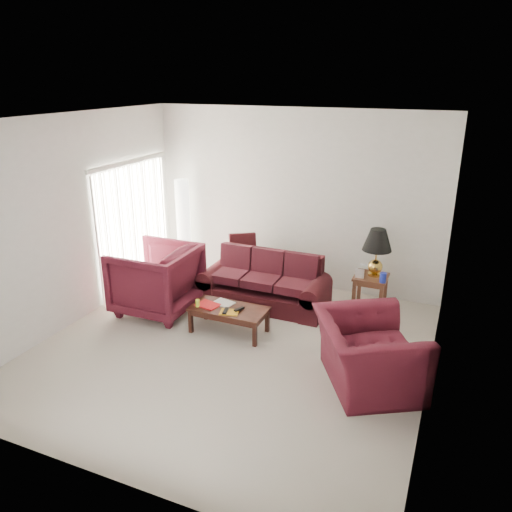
# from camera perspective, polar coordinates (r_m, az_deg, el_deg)

# --- Properties ---
(floor) EXTENTS (5.00, 5.00, 0.00)m
(floor) POSITION_cam_1_polar(r_m,az_deg,el_deg) (6.83, -2.84, -10.57)
(floor) COLOR #BEB2A2
(floor) RESTS_ON ground
(blinds) EXTENTS (0.10, 2.00, 2.16)m
(blinds) POSITION_cam_1_polar(r_m,az_deg,el_deg) (8.62, -13.79, 3.29)
(blinds) COLOR silver
(blinds) RESTS_ON ground
(sofa) EXTENTS (2.02, 0.89, 0.83)m
(sofa) POSITION_cam_1_polar(r_m,az_deg,el_deg) (7.87, 0.88, -2.89)
(sofa) COLOR black
(sofa) RESTS_ON ground
(throw_pillow) EXTENTS (0.50, 0.43, 0.47)m
(throw_pillow) POSITION_cam_1_polar(r_m,az_deg,el_deg) (8.59, -1.54, 1.10)
(throw_pillow) COLOR black
(throw_pillow) RESTS_ON sofa
(end_table) EXTENTS (0.51, 0.51, 0.55)m
(end_table) POSITION_cam_1_polar(r_m,az_deg,el_deg) (8.02, 12.88, -4.04)
(end_table) COLOR brown
(end_table) RESTS_ON ground
(table_lamp) EXTENTS (0.46, 0.46, 0.75)m
(table_lamp) POSITION_cam_1_polar(r_m,az_deg,el_deg) (7.82, 13.60, 0.39)
(table_lamp) COLOR gold
(table_lamp) RESTS_ON end_table
(clock) EXTENTS (0.13, 0.05, 0.13)m
(clock) POSITION_cam_1_polar(r_m,az_deg,el_deg) (7.79, 11.76, -1.97)
(clock) COLOR silver
(clock) RESTS_ON end_table
(blue_canister) EXTENTS (0.13, 0.13, 0.15)m
(blue_canister) POSITION_cam_1_polar(r_m,az_deg,el_deg) (7.68, 14.31, -2.41)
(blue_canister) COLOR #18279D
(blue_canister) RESTS_ON end_table
(picture_frame) EXTENTS (0.15, 0.18, 0.06)m
(picture_frame) POSITION_cam_1_polar(r_m,az_deg,el_deg) (8.11, 12.39, -0.98)
(picture_frame) COLOR silver
(picture_frame) RESTS_ON end_table
(floor_lamp) EXTENTS (0.34, 0.34, 1.77)m
(floor_lamp) POSITION_cam_1_polar(r_m,az_deg,el_deg) (9.14, -8.28, 3.34)
(floor_lamp) COLOR white
(floor_lamp) RESTS_ON ground
(armchair_left) EXTENTS (1.17, 1.14, 1.05)m
(armchair_left) POSITION_cam_1_polar(r_m,az_deg,el_deg) (7.80, -11.33, -2.62)
(armchair_left) COLOR #45101B
(armchair_left) RESTS_ON ground
(armchair_right) EXTENTS (1.58, 1.64, 0.82)m
(armchair_right) POSITION_cam_1_polar(r_m,az_deg,el_deg) (6.08, 12.68, -10.79)
(armchair_right) COLOR #45101B
(armchair_right) RESTS_ON ground
(coffee_table) EXTENTS (1.17, 0.75, 0.38)m
(coffee_table) POSITION_cam_1_polar(r_m,az_deg,el_deg) (7.17, -3.10, -7.30)
(coffee_table) COLOR black
(coffee_table) RESTS_ON ground
(magazine_red) EXTENTS (0.35, 0.29, 0.02)m
(magazine_red) POSITION_cam_1_polar(r_m,az_deg,el_deg) (7.17, -5.50, -5.59)
(magazine_red) COLOR #B21115
(magazine_red) RESTS_ON coffee_table
(magazine_white) EXTENTS (0.32, 0.27, 0.02)m
(magazine_white) POSITION_cam_1_polar(r_m,az_deg,el_deg) (7.22, -3.73, -5.36)
(magazine_white) COLOR silver
(magazine_white) RESTS_ON coffee_table
(magazine_orange) EXTENTS (0.29, 0.25, 0.01)m
(magazine_orange) POSITION_cam_1_polar(r_m,az_deg,el_deg) (6.94, -3.08, -6.43)
(magazine_orange) COLOR orange
(magazine_orange) RESTS_ON coffee_table
(remote_a) EXTENTS (0.09, 0.19, 0.02)m
(remote_a) POSITION_cam_1_polar(r_m,az_deg,el_deg) (6.94, -3.48, -6.26)
(remote_a) COLOR black
(remote_a) RESTS_ON coffee_table
(remote_b) EXTENTS (0.11, 0.17, 0.02)m
(remote_b) POSITION_cam_1_polar(r_m,az_deg,el_deg) (6.98, -1.95, -6.07)
(remote_b) COLOR black
(remote_b) RESTS_ON coffee_table
(yellow_glass) EXTENTS (0.07, 0.07, 0.11)m
(yellow_glass) POSITION_cam_1_polar(r_m,az_deg,el_deg) (7.14, -6.68, -5.36)
(yellow_glass) COLOR #D8E933
(yellow_glass) RESTS_ON coffee_table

